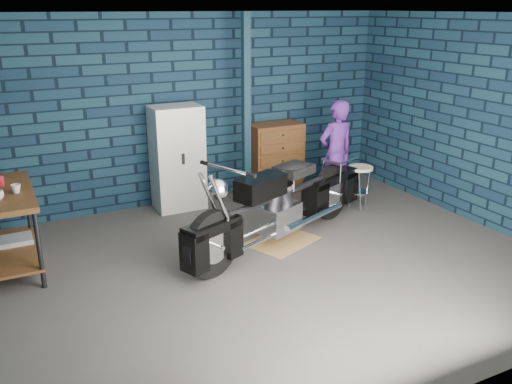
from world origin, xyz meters
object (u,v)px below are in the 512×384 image
workbench (9,230)px  tool_chest (276,158)px  person (336,154)px  storage_bin (14,249)px  locker (178,158)px  motorcycle (283,197)px  shop_stool (359,188)px

workbench → tool_chest: size_ratio=1.30×
person → storage_bin: person is taller
locker → tool_chest: bearing=0.0°
motorcycle → storage_bin: motorcycle is taller
storage_bin → locker: 2.48m
storage_bin → tool_chest: tool_chest is taller
person → storage_bin: bearing=-4.4°
workbench → shop_stool: bearing=-2.3°
workbench → locker: bearing=23.9°
tool_chest → storage_bin: bearing=-168.3°
person → shop_stool: size_ratio=2.45×
locker → shop_stool: locker is taller
tool_chest → shop_stool: (0.71, -1.20, -0.23)m
locker → tool_chest: 1.59m
motorcycle → storage_bin: size_ratio=6.12×
workbench → motorcycle: size_ratio=0.53×
workbench → motorcycle: (3.02, -0.70, 0.13)m
locker → tool_chest: (1.57, 0.00, -0.20)m
workbench → person: bearing=1.5°
shop_stool → locker: bearing=152.3°
workbench → storage_bin: (0.02, 0.22, -0.32)m
workbench → locker: locker is taller
workbench → shop_stool: workbench is taller
workbench → motorcycle: motorcycle is taller
tool_chest → motorcycle: bearing=-116.0°
workbench → locker: size_ratio=0.95×
workbench → person: person is taller
motorcycle → locker: (-0.74, 1.72, 0.15)m
workbench → storage_bin: 0.39m
locker → shop_stool: bearing=-27.7°
person → workbench: bearing=-1.5°
motorcycle → tool_chest: (0.84, 1.72, -0.05)m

